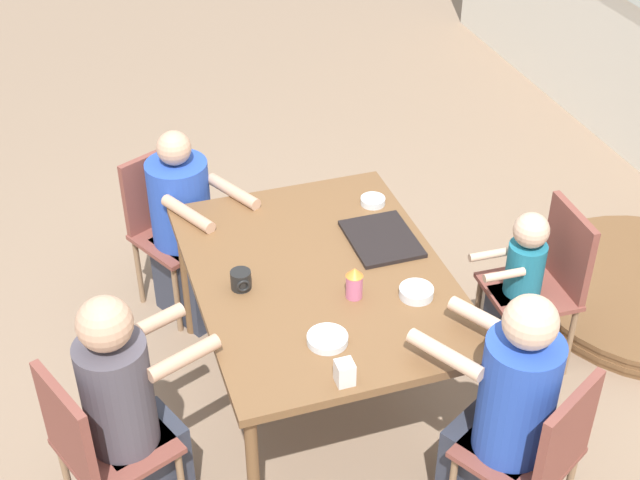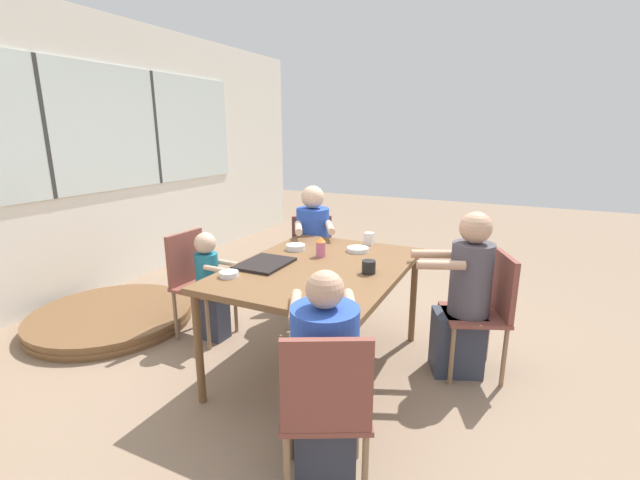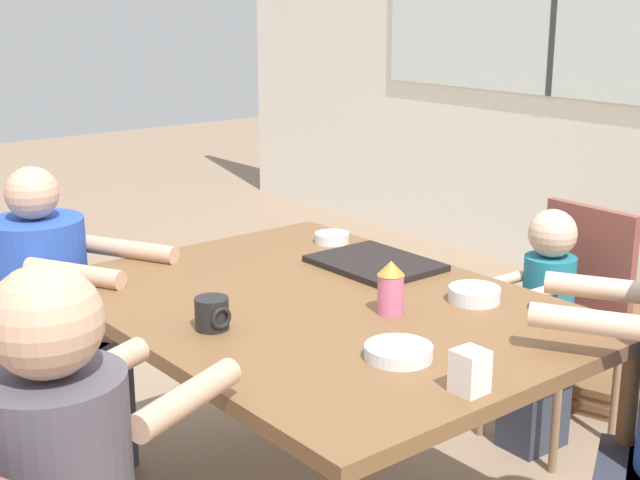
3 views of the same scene
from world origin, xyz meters
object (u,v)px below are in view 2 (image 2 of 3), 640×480
sippy_cup (321,246)px  bowl_cereal (358,249)px  chair_for_woman_green_shirt (312,254)px  chair_for_toddler (195,275)px  person_toddler (210,288)px  person_man_teal_shirt (464,301)px  bowl_fruit (296,247)px  bowl_white_shallow (229,274)px  chair_for_man_blue_shirt (326,402)px  person_woman_green_shirt (313,256)px  milk_carton_small (369,239)px  folded_table_stack (112,317)px  person_man_blue_shirt (324,387)px  chair_for_man_teal_shirt (488,304)px  coffee_mug (369,267)px

sippy_cup → bowl_cereal: 0.32m
chair_for_woman_green_shirt → chair_for_toddler: bearing=29.5°
person_toddler → person_man_teal_shirt: bearing=102.0°
chair_for_toddler → sippy_cup: bearing=100.3°
chair_for_toddler → bowl_fruit: bearing=108.2°
sippy_cup → bowl_white_shallow: size_ratio=1.24×
chair_for_man_blue_shirt → chair_for_toddler: same height
person_woman_green_shirt → milk_carton_small: person_woman_green_shirt is taller
sippy_cup → folded_table_stack: size_ratio=0.11×
chair_for_man_blue_shirt → person_toddler: size_ratio=0.97×
person_woman_green_shirt → chair_for_woman_green_shirt: bearing=-90.0°
bowl_cereal → person_man_blue_shirt: bearing=-165.8°
bowl_fruit → folded_table_stack: (-0.43, 1.63, -0.73)m
person_man_teal_shirt → milk_carton_small: bearing=47.5°
bowl_fruit → folded_table_stack: bearing=104.6°
person_toddler → sippy_cup: (0.16, -0.91, 0.42)m
bowl_cereal → person_toddler: bearing=110.0°
chair_for_woman_green_shirt → chair_for_man_blue_shirt: bearing=88.8°
chair_for_man_blue_shirt → milk_carton_small: size_ratio=8.88×
person_man_blue_shirt → chair_for_man_teal_shirt: bearing=37.9°
chair_for_woman_green_shirt → chair_for_man_blue_shirt: size_ratio=1.00×
person_man_blue_shirt → bowl_white_shallow: person_man_blue_shirt is taller
chair_for_man_teal_shirt → person_woman_green_shirt: 1.60m
person_man_teal_shirt → person_toddler: size_ratio=1.30×
coffee_mug → folded_table_stack: (-0.14, 2.32, -0.75)m
person_toddler → folded_table_stack: person_toddler is taller
sippy_cup → chair_for_toddler: bearing=98.5°
sippy_cup → folded_table_stack: 2.07m
person_man_teal_shirt → folded_table_stack: bearing=78.0°
person_woman_green_shirt → bowl_cereal: 0.77m
chair_for_man_teal_shirt → person_man_teal_shirt: (-0.06, 0.15, 0.02)m
chair_for_woman_green_shirt → coffee_mug: size_ratio=9.12×
chair_for_woman_green_shirt → sippy_cup: (-0.81, -0.47, 0.33)m
person_woman_green_shirt → person_man_teal_shirt: person_woman_green_shirt is taller
chair_for_man_teal_shirt → milk_carton_small: bearing=54.0°
person_woman_green_shirt → bowl_white_shallow: bearing=63.5°
chair_for_man_blue_shirt → bowl_cereal: (1.46, 0.41, 0.27)m
person_man_teal_shirt → chair_for_woman_green_shirt: bearing=44.6°
sippy_cup → bowl_cereal: size_ratio=0.91×
chair_for_woman_green_shirt → person_woman_green_shirt: person_woman_green_shirt is taller
bowl_cereal → bowl_white_shallow: bearing=149.1°
person_man_teal_shirt → sippy_cup: size_ratio=7.74×
bowl_cereal → bowl_fruit: size_ratio=1.12×
chair_for_man_blue_shirt → coffee_mug: bearing=72.5°
chair_for_toddler → person_woman_green_shirt: size_ratio=0.73×
chair_for_man_blue_shirt → bowl_fruit: chair_for_man_blue_shirt is taller
coffee_mug → bowl_cereal: size_ratio=0.58×
chair_for_man_teal_shirt → bowl_cereal: 0.99m
sippy_cup → bowl_cereal: bearing=-39.6°
chair_for_woman_green_shirt → person_man_blue_shirt: bearing=88.9°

